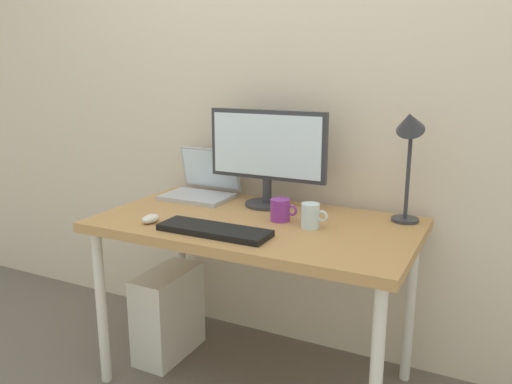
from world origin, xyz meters
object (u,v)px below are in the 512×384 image
object	(u,v)px
keyboard	(214,230)
desk	(256,236)
desk_lamp	(409,140)
mouse	(151,219)
monitor	(267,152)
glass_cup	(311,216)
laptop	(203,185)
computer_tower	(168,313)
coffee_mug	(280,210)

from	to	relation	value
keyboard	desk	bearing A→B (deg)	73.06
desk_lamp	mouse	xyz separation A→B (m)	(-0.92, -0.45, -0.32)
monitor	desk	bearing A→B (deg)	-75.53
desk_lamp	glass_cup	bearing A→B (deg)	-144.65
desk_lamp	keyboard	world-z (taller)	desk_lamp
desk_lamp	keyboard	size ratio (longest dim) A/B	1.07
laptop	mouse	xyz separation A→B (m)	(0.04, -0.46, -0.04)
desk	mouse	world-z (taller)	mouse
mouse	keyboard	bearing A→B (deg)	-0.29
monitor	glass_cup	world-z (taller)	monitor
laptop	keyboard	size ratio (longest dim) A/B	0.73
desk	mouse	size ratio (longest dim) A/B	14.43
desk_lamp	glass_cup	distance (m)	0.48
desk_lamp	mouse	world-z (taller)	desk_lamp
computer_tower	laptop	bearing A→B (deg)	75.90
coffee_mug	mouse	bearing A→B (deg)	-150.55
laptop	desk_lamp	world-z (taller)	desk_lamp
computer_tower	monitor	bearing A→B (deg)	28.44
monitor	coffee_mug	world-z (taller)	monitor
coffee_mug	desk	bearing A→B (deg)	-156.25
desk_lamp	monitor	bearing A→B (deg)	-179.93
desk	monitor	xyz separation A→B (m)	(-0.06, 0.23, 0.31)
mouse	computer_tower	xyz separation A→B (m)	(-0.10, 0.22, -0.54)
monitor	laptop	world-z (taller)	monitor
keyboard	computer_tower	world-z (taller)	keyboard
desk_lamp	glass_cup	xyz separation A→B (m)	(-0.31, -0.22, -0.29)
keyboard	coffee_mug	bearing A→B (deg)	58.67
mouse	laptop	bearing A→B (deg)	95.24
glass_cup	desk	bearing A→B (deg)	-178.51
desk	desk_lamp	distance (m)	0.72
monitor	computer_tower	xyz separation A→B (m)	(-0.41, -0.22, -0.77)
monitor	keyboard	world-z (taller)	monitor
desk_lamp	glass_cup	world-z (taller)	desk_lamp
desk	desk_lamp	world-z (taller)	desk_lamp
desk	coffee_mug	world-z (taller)	coffee_mug
mouse	coffee_mug	distance (m)	0.53
desk	laptop	size ratio (longest dim) A/B	4.06
mouse	desk_lamp	bearing A→B (deg)	26.01
desk	monitor	distance (m)	0.39
keyboard	mouse	xyz separation A→B (m)	(-0.30, 0.00, 0.01)
desk_lamp	computer_tower	distance (m)	1.35
laptop	mouse	distance (m)	0.47
desk	computer_tower	xyz separation A→B (m)	(-0.47, 0.01, -0.46)
desk	laptop	distance (m)	0.49
keyboard	mouse	bearing A→B (deg)	179.71
desk_lamp	coffee_mug	size ratio (longest dim) A/B	4.10
mouse	glass_cup	xyz separation A→B (m)	(0.60, 0.22, 0.03)
keyboard	laptop	bearing A→B (deg)	126.41
monitor	desk_lamp	world-z (taller)	desk_lamp
laptop	computer_tower	distance (m)	0.63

